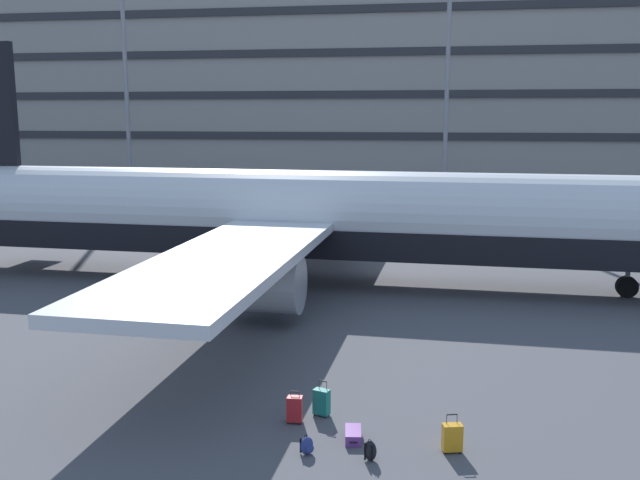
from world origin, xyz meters
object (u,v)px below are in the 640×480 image
airliner (306,218)px  suitcase_upright (452,437)px  backpack_red (370,451)px  backpack_laid_flat (307,446)px  suitcase_small (322,402)px  suitcase_navy (295,409)px  suitcase_scuffed (353,435)px

airliner → suitcase_upright: size_ratio=47.21×
backpack_red → backpack_laid_flat: 1.45m
backpack_laid_flat → suitcase_upright: bearing=11.3°
suitcase_small → backpack_laid_flat: (0.01, -2.10, -0.18)m
airliner → backpack_red: airliner is taller
airliner → suitcase_navy: 15.26m
suitcase_scuffed → suitcase_upright: bearing=-5.5°
suitcase_small → suitcase_scuffed: bearing=-51.9°
suitcase_scuffed → suitcase_upright: 2.32m
suitcase_navy → backpack_laid_flat: size_ratio=1.74×
suitcase_scuffed → backpack_red: size_ratio=1.54×
suitcase_scuffed → backpack_laid_flat: bearing=-137.6°
suitcase_small → backpack_red: bearing=-56.0°
suitcase_small → airliner: bearing=102.1°
airliner → backpack_laid_flat: size_ratio=90.60×
suitcase_upright → backpack_laid_flat: 3.32m
backpack_red → suitcase_scuffed: bearing=117.9°
backpack_red → airliner: bearing=105.4°
airliner → backpack_laid_flat: 16.92m
airliner → suitcase_scuffed: size_ratio=51.33×
suitcase_navy → backpack_red: suitcase_navy is taller
airliner → suitcase_upright: 17.18m
suitcase_upright → suitcase_navy: size_ratio=1.10×
suitcase_upright → airliner: bearing=111.9°
backpack_laid_flat → airliner: bearing=100.7°
suitcase_upright → backpack_red: suitcase_upright is taller
suitcase_upright → suitcase_navy: bearing=166.5°
backpack_red → backpack_laid_flat: backpack_red is taller
suitcase_upright → suitcase_scuffed: bearing=174.5°
airliner → backpack_laid_flat: airliner is taller
suitcase_scuffed → suitcase_navy: 1.73m
suitcase_upright → backpack_laid_flat: size_ratio=1.92×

